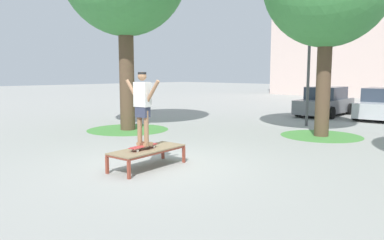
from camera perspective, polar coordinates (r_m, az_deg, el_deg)
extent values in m
plane|color=#999993|center=(9.14, -5.28, -6.89)|extent=(120.00, 120.00, 0.00)
cube|color=brown|center=(9.76, -4.48, -4.82)|extent=(0.07, 0.07, 0.38)
cube|color=brown|center=(9.32, -1.27, -5.38)|extent=(0.07, 0.07, 0.38)
cube|color=brown|center=(8.52, -12.85, -6.76)|extent=(0.07, 0.07, 0.38)
cube|color=brown|center=(8.01, -9.63, -7.58)|extent=(0.07, 0.07, 0.38)
cylinder|color=brown|center=(9.07, -8.40, -4.42)|extent=(0.27, 1.89, 0.05)
cylinder|color=brown|center=(8.59, -5.14, -5.02)|extent=(0.27, 1.89, 0.05)
cylinder|color=brown|center=(9.49, -2.92, -3.83)|extent=(0.76, 0.14, 0.05)
cylinder|color=brown|center=(8.21, -11.33, -5.71)|extent=(0.76, 0.14, 0.05)
cube|color=#847051|center=(8.82, -6.82, -4.46)|extent=(0.97, 1.97, 0.03)
cube|color=#B23333|center=(8.71, -7.46, -3.96)|extent=(0.34, 0.82, 0.02)
cylinder|color=silver|center=(8.97, -6.63, -3.98)|extent=(0.04, 0.06, 0.06)
cylinder|color=silver|center=(8.88, -5.89, -4.09)|extent=(0.04, 0.06, 0.06)
cylinder|color=silver|center=(8.56, -9.07, -4.56)|extent=(0.04, 0.06, 0.06)
cylinder|color=silver|center=(8.46, -8.33, -4.69)|extent=(0.04, 0.06, 0.06)
cylinder|color=#8E6647|center=(8.70, -8.00, -1.18)|extent=(0.11, 0.11, 0.82)
cube|color=#99704C|center=(8.80, -7.74, -3.56)|extent=(0.14, 0.25, 0.07)
cylinder|color=#8E6647|center=(8.57, -7.01, -1.30)|extent=(0.11, 0.11, 0.82)
cube|color=#99704C|center=(8.67, -6.75, -3.71)|extent=(0.14, 0.25, 0.07)
cube|color=#33384C|center=(8.59, -7.55, 1.23)|extent=(0.33, 0.25, 0.24)
cube|color=silver|center=(8.56, -7.59, 3.89)|extent=(0.39, 0.28, 0.56)
cylinder|color=#8E6647|center=(8.75, -9.08, 4.45)|extent=(0.41, 0.15, 0.52)
cylinder|color=#8E6647|center=(8.36, -6.06, 4.37)|extent=(0.41, 0.15, 0.52)
sphere|color=#8E6647|center=(8.54, -7.64, 6.64)|extent=(0.20, 0.20, 0.20)
cylinder|color=black|center=(8.54, -7.65, 7.11)|extent=(0.19, 0.19, 0.05)
cylinder|color=brown|center=(14.75, -9.94, 6.43)|extent=(0.57, 0.57, 4.09)
cylinder|color=#47893D|center=(14.92, -9.77, -1.44)|extent=(3.18, 3.18, 0.01)
cylinder|color=brown|center=(13.83, 19.43, 4.93)|extent=(0.50, 0.50, 3.54)
cylinder|color=#47893D|center=(14.00, 19.13, -2.30)|extent=(2.81, 2.81, 0.01)
cube|color=slate|center=(20.77, 19.60, 2.07)|extent=(1.96, 4.30, 0.70)
cube|color=#2D3847|center=(20.87, 19.82, 3.93)|extent=(1.69, 2.19, 0.64)
cylinder|color=black|center=(19.28, 20.53, 1.04)|extent=(0.26, 0.61, 0.60)
cylinder|color=black|center=(19.92, 15.94, 1.40)|extent=(0.26, 0.61, 0.60)
cylinder|color=black|center=(21.73, 22.90, 1.57)|extent=(0.26, 0.61, 0.60)
cylinder|color=black|center=(22.31, 18.74, 1.89)|extent=(0.26, 0.61, 0.60)
cube|color=#B7BABF|center=(20.27, 27.01, 1.58)|extent=(2.17, 4.37, 0.70)
cube|color=#2D3847|center=(20.37, 27.20, 3.49)|extent=(1.79, 2.26, 0.64)
cylinder|color=black|center=(19.20, 23.76, 0.86)|extent=(0.29, 0.62, 0.60)
cylinder|color=black|center=(21.73, 25.42, 1.44)|extent=(0.29, 0.62, 0.60)
cylinder|color=#4C4C51|center=(16.31, 17.44, 8.74)|extent=(0.12, 0.12, 5.50)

